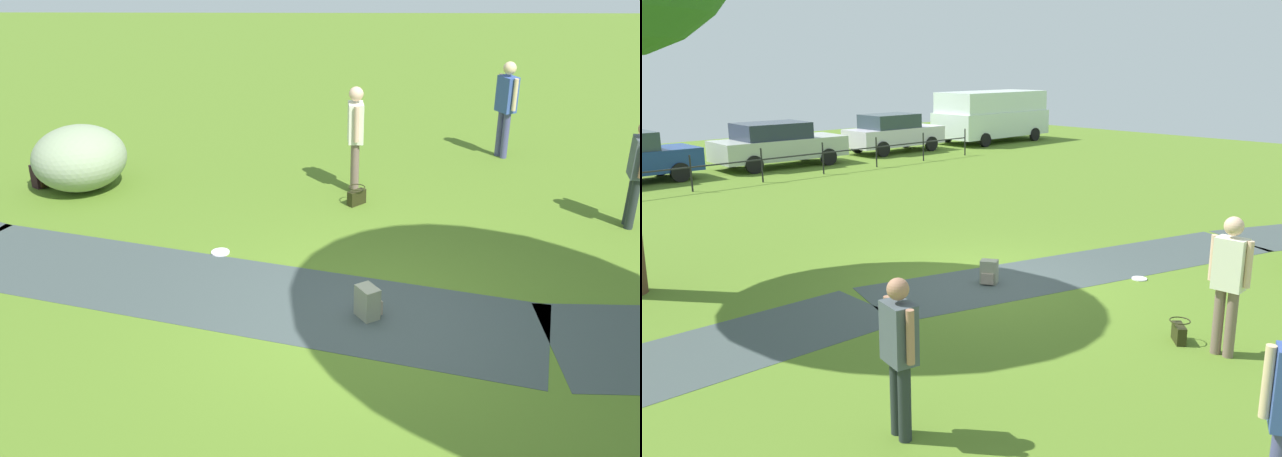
# 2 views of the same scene
# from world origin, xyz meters

# --- Properties ---
(ground_plane) EXTENTS (48.00, 48.00, 0.00)m
(ground_plane) POSITION_xyz_m (0.00, 0.00, 0.00)
(ground_plane) COLOR #517223
(footpath_segment_mid) EXTENTS (8.17, 4.00, 0.01)m
(footpath_segment_mid) POSITION_xyz_m (1.83, -0.65, 0.00)
(footpath_segment_mid) COLOR #3B4645
(footpath_segment_mid) RESTS_ON ground
(woman_with_handbag) EXTENTS (0.25, 0.52, 1.79)m
(woman_with_handbag) POSITION_xyz_m (0.04, -4.04, 1.05)
(woman_with_handbag) COLOR #796155
(woman_with_handbag) RESTS_ON ground
(man_near_boulder) EXTENTS (0.30, 0.51, 1.64)m
(man_near_boulder) POSITION_xyz_m (-4.05, -2.67, 0.95)
(man_near_boulder) COLOR #242C2D
(man_near_boulder) RESTS_ON ground
(handbag_on_grass) EXTENTS (0.38, 0.38, 0.31)m
(handbag_on_grass) POSITION_xyz_m (0.02, -3.47, 0.14)
(handbag_on_grass) COLOR black
(handbag_on_grass) RESTS_ON ground
(spare_backpack_on_lawn) EXTENTS (0.35, 0.34, 0.40)m
(spare_backpack_on_lawn) POSITION_xyz_m (0.01, -0.06, 0.19)
(spare_backpack_on_lawn) COLOR gray
(spare_backpack_on_lawn) RESTS_ON ground
(frisbee_on_grass) EXTENTS (0.26, 0.26, 0.02)m
(frisbee_on_grass) POSITION_xyz_m (1.99, -1.71, 0.01)
(frisbee_on_grass) COLOR white
(frisbee_on_grass) RESTS_ON ground
(park_fence) EXTENTS (22.05, 0.05, 1.05)m
(park_fence) POSITION_xyz_m (0.00, 11.50, 0.62)
(park_fence) COLOR #232326
(park_fence) RESTS_ON ground
(parked_coupe_black) EXTENTS (4.63, 2.14, 1.56)m
(parked_coupe_black) POSITION_xyz_m (4.20, 14.03, 0.81)
(parked_coupe_black) COLOR #B5BCAF
(parked_coupe_black) RESTS_ON ground
(parked_compact_green) EXTENTS (4.13, 1.82, 1.56)m
(parked_compact_green) POSITION_xyz_m (9.61, 14.25, 0.81)
(parked_compact_green) COLOR silver
(parked_compact_green) RESTS_ON ground
(delivery_van) EXTENTS (5.47, 2.57, 2.30)m
(delivery_van) POSITION_xyz_m (15.25, 14.01, 1.27)
(delivery_van) COLOR silver
(delivery_van) RESTS_ON ground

